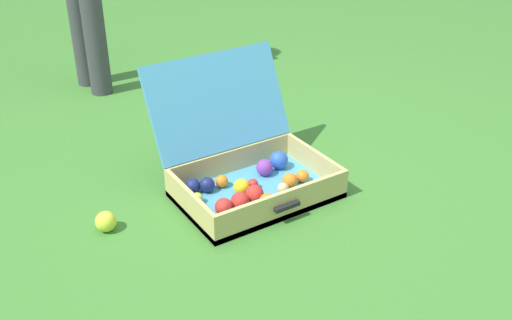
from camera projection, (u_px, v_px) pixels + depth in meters
The scene contains 3 objects.
ground_plane at pixel (262, 192), 2.49m from camera, with size 16.00×16.00×0.00m, color #3D7A2D.
open_suitcase at pixel (245, 166), 2.46m from camera, with size 0.62×0.62×0.50m.
stray_ball_on_grass at pixel (106, 221), 2.23m from camera, with size 0.08×0.08×0.08m, color #CCDB38.
Camera 1 is at (-1.16, -1.76, 1.32)m, focal length 42.00 mm.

